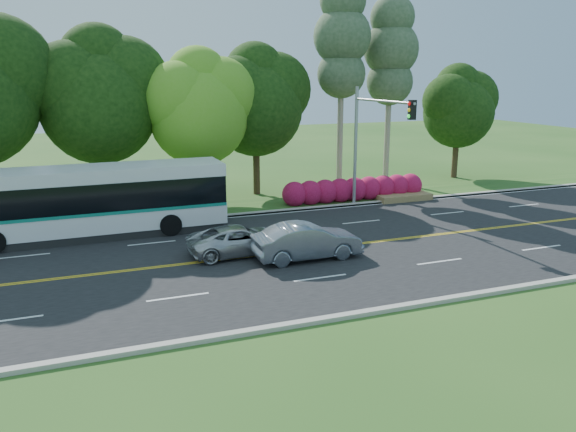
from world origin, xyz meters
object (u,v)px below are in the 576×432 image
object	(u,v)px
sedan	(307,241)
traffic_signal	(372,130)
transit_bus	(89,203)
suv	(240,240)

from	to	relation	value
sedan	traffic_signal	bearing A→B (deg)	-45.06
traffic_signal	transit_bus	xyz separation A→B (m)	(-15.09, 0.29, -2.98)
traffic_signal	transit_bus	size ratio (longest dim) A/B	0.54
traffic_signal	sedan	bearing A→B (deg)	-135.07
transit_bus	suv	size ratio (longest dim) A/B	2.85
traffic_signal	suv	bearing A→B (deg)	-151.61
sedan	transit_bus	bearing A→B (deg)	51.21
transit_bus	sedan	bearing A→B (deg)	-39.73
transit_bus	suv	bearing A→B (deg)	-41.73
traffic_signal	transit_bus	distance (m)	15.38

